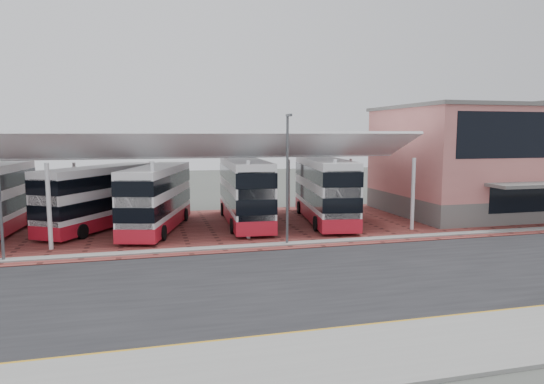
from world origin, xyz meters
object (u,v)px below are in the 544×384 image
object	(u,v)px
bus_3	(157,198)
bus_5	(324,190)
bus_2	(99,198)
bus_4	(245,192)
terminal	(493,160)

from	to	relation	value
bus_3	bus_5	bearing A→B (deg)	16.90
bus_2	bus_5	xyz separation A→B (m)	(16.76, -1.48, 0.20)
bus_3	bus_4	xyz separation A→B (m)	(6.53, 0.94, 0.17)
terminal	bus_3	xyz separation A→B (m)	(-28.69, -0.98, -2.34)
bus_2	bus_3	size ratio (longest dim) A/B	0.93
terminal	bus_5	size ratio (longest dim) A/B	1.51
bus_2	bus_5	bearing A→B (deg)	27.58
terminal	bus_5	xyz separation A→B (m)	(-15.97, -0.78, -2.16)
bus_2	bus_5	world-z (taller)	bus_5
bus_5	bus_4	bearing A→B (deg)	-178.05
terminal	bus_5	bearing A→B (deg)	-177.21
bus_3	bus_4	world-z (taller)	bus_4
terminal	bus_3	world-z (taller)	terminal
bus_3	bus_5	size ratio (longest dim) A/B	0.93
bus_2	bus_3	xyz separation A→B (m)	(4.04, -1.68, 0.03)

